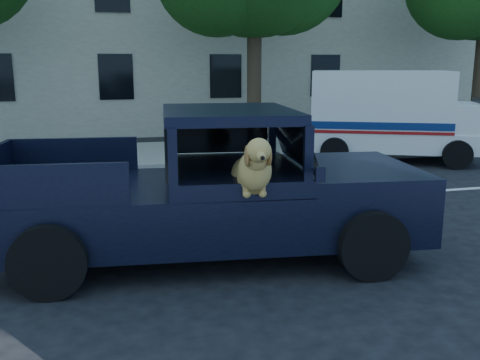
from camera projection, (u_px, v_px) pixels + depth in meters
The scene contains 6 objects.
ground at pixel (72, 290), 6.44m from camera, with size 120.00×120.00×0.00m, color black.
far_sidewalk at pixel (88, 157), 15.13m from camera, with size 60.00×4.00×0.15m, color gray.
lane_stripes at pixel (191, 207), 10.14m from camera, with size 21.60×0.14×0.01m, color silver, non-canonical shape.
building_main at pixel (161, 17), 21.81m from camera, with size 26.00×6.00×9.00m, color beige.
pickup_truck at pixel (202, 208), 7.44m from camera, with size 6.01×3.26×2.08m.
mail_truck at pixel (390, 122), 14.84m from camera, with size 4.97×3.74×2.47m.
Camera 1 is at (0.47, -6.32, 2.68)m, focal length 40.00 mm.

